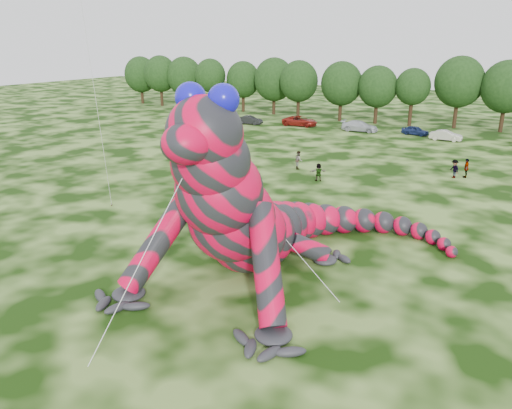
{
  "coord_description": "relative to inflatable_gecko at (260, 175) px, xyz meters",
  "views": [
    {
      "loc": [
        18.37,
        -21.3,
        12.53
      ],
      "look_at": [
        5.61,
        1.24,
        4.0
      ],
      "focal_mm": 35.0,
      "sensor_mm": 36.0,
      "label": 1
    }
  ],
  "objects": [
    {
      "name": "tree_5",
      "position": [
        -28.4,
        56.2,
        -0.52
      ],
      "size": [
        7.16,
        6.44,
        9.8
      ],
      "primitive_type": null,
      "color": "black",
      "rests_on": "ground"
    },
    {
      "name": "ground",
      "position": [
        -5.27,
        -2.24,
        -5.42
      ],
      "size": [
        240.0,
        240.0,
        0.0
      ],
      "primitive_type": "plane",
      "color": "#16330A",
      "rests_on": "ground"
    },
    {
      "name": "tree_8",
      "position": [
        -9.49,
        54.75,
        -0.95
      ],
      "size": [
        6.14,
        5.53,
        8.94
      ],
      "primitive_type": null,
      "color": "black",
      "rests_on": "ground"
    },
    {
      "name": "spectator_3",
      "position": [
        7.78,
        26.72,
        -4.49
      ],
      "size": [
        0.61,
        1.14,
        1.86
      ],
      "primitive_type": "imported",
      "rotation": [
        0.0,
        0.0,
        4.86
      ],
      "color": "gray",
      "rests_on": "ground"
    },
    {
      "name": "tree_9",
      "position": [
        -4.21,
        55.11,
        -1.08
      ],
      "size": [
        5.27,
        4.74,
        8.68
      ],
      "primitive_type": null,
      "color": "black",
      "rests_on": "ground"
    },
    {
      "name": "tree_10",
      "position": [
        2.12,
        56.34,
        -0.17
      ],
      "size": [
        7.09,
        6.38,
        10.5
      ],
      "primitive_type": null,
      "color": "black",
      "rests_on": "ground"
    },
    {
      "name": "car_2",
      "position": [
        -18.87,
        46.68,
        -4.67
      ],
      "size": [
        5.59,
        2.91,
        1.51
      ],
      "primitive_type": "imported",
      "rotation": [
        0.0,
        0.0,
        1.65
      ],
      "color": "maroon",
      "rests_on": "ground"
    },
    {
      "name": "car_5",
      "position": [
        2.79,
        45.33,
        -4.75
      ],
      "size": [
        4.09,
        1.46,
        1.34
      ],
      "primitive_type": "imported",
      "rotation": [
        0.0,
        0.0,
        1.56
      ],
      "color": "beige",
      "rests_on": "ground"
    },
    {
      "name": "tree_4",
      "position": [
        -34.91,
        56.48,
        -0.89
      ],
      "size": [
        6.22,
        5.6,
        9.06
      ],
      "primitive_type": null,
      "color": "black",
      "rests_on": "ground"
    },
    {
      "name": "tree_2",
      "position": [
        -48.29,
        56.53,
        -0.6
      ],
      "size": [
        7.04,
        6.34,
        9.64
      ],
      "primitive_type": null,
      "color": "black",
      "rests_on": "ground"
    },
    {
      "name": "tree_0",
      "position": [
        -59.83,
        57.0,
        -0.66
      ],
      "size": [
        6.91,
        6.22,
        9.51
      ],
      "primitive_type": null,
      "color": "black",
      "rests_on": "ground"
    },
    {
      "name": "tree_11",
      "position": [
        8.51,
        55.96,
        -0.38
      ],
      "size": [
        7.01,
        6.31,
        10.07
      ],
      "primitive_type": null,
      "color": "black",
      "rests_on": "ground"
    },
    {
      "name": "tree_1",
      "position": [
        -53.63,
        55.82,
        -0.51
      ],
      "size": [
        6.74,
        6.07,
        9.81
      ],
      "primitive_type": null,
      "color": "black",
      "rests_on": "ground"
    },
    {
      "name": "car_1",
      "position": [
        -26.41,
        44.25,
        -4.76
      ],
      "size": [
        4.16,
        1.89,
        1.32
      ],
      "primitive_type": "imported",
      "rotation": [
        0.0,
        0.0,
        1.7
      ],
      "color": "black",
      "rests_on": "ground"
    },
    {
      "name": "tree_6",
      "position": [
        -22.83,
        54.45,
        -0.67
      ],
      "size": [
        6.52,
        5.86,
        9.49
      ],
      "primitive_type": null,
      "color": "black",
      "rests_on": "ground"
    },
    {
      "name": "car_3",
      "position": [
        -9.34,
        46.55,
        -4.66
      ],
      "size": [
        5.34,
        2.44,
        1.52
      ],
      "primitive_type": "imported",
      "rotation": [
        0.0,
        0.0,
        1.63
      ],
      "color": "#B9BCC3",
      "rests_on": "ground"
    },
    {
      "name": "car_0",
      "position": [
        -37.02,
        46.03,
        -4.71
      ],
      "size": [
        4.37,
        2.27,
        1.42
      ],
      "primitive_type": "imported",
      "rotation": [
        0.0,
        0.0,
        1.43
      ],
      "color": "white",
      "rests_on": "ground"
    },
    {
      "name": "spectator_1",
      "position": [
        -7.63,
        21.93,
        -4.49
      ],
      "size": [
        1.06,
        1.13,
        1.86
      ],
      "primitive_type": "imported",
      "rotation": [
        0.0,
        0.0,
        2.1
      ],
      "color": "gray",
      "rests_on": "ground"
    },
    {
      "name": "spectator_2",
      "position": [
        6.81,
        26.05,
        -4.53
      ],
      "size": [
        1.27,
        1.28,
        1.77
      ],
      "primitive_type": "imported",
      "rotation": [
        0.0,
        0.0,
        5.47
      ],
      "color": "gray",
      "rests_on": "ground"
    },
    {
      "name": "car_4",
      "position": [
        -1.64,
        47.5,
        -4.79
      ],
      "size": [
        3.93,
        2.2,
        1.26
      ],
      "primitive_type": "imported",
      "rotation": [
        0.0,
        0.0,
        1.37
      ],
      "color": "navy",
      "rests_on": "ground"
    },
    {
      "name": "spectator_0",
      "position": [
        -16.05,
        21.38,
        -4.63
      ],
      "size": [
        0.68,
        0.59,
        1.57
      ],
      "primitive_type": "imported",
      "rotation": [
        0.0,
        0.0,
        5.82
      ],
      "color": "gray",
      "rests_on": "ground"
    },
    {
      "name": "flying_kite",
      "position": [
        -12.9,
        0.24,
        9.09
      ],
      "size": [
        3.59,
        4.11,
        16.54
      ],
      "color": "red",
      "rests_on": "ground"
    },
    {
      "name": "tree_7",
      "position": [
        -15.35,
        54.57,
        -0.68
      ],
      "size": [
        6.68,
        6.01,
        9.48
      ],
      "primitive_type": null,
      "color": "black",
      "rests_on": "ground"
    },
    {
      "name": "spectator_5",
      "position": [
        -4.09,
        18.7,
        -4.58
      ],
      "size": [
        1.51,
        1.36,
        1.67
      ],
      "primitive_type": "imported",
      "rotation": [
        0.0,
        0.0,
        3.82
      ],
      "color": "gray",
      "rests_on": "ground"
    },
    {
      "name": "tree_3",
      "position": [
        -40.99,
        54.83,
        -0.7
      ],
      "size": [
        5.81,
        5.23,
        9.44
      ],
      "primitive_type": null,
      "color": "black",
      "rests_on": "ground"
    },
    {
      "name": "inflatable_gecko",
      "position": [
        0.0,
        0.0,
        0.0
      ],
      "size": [
        19.1,
        22.38,
        10.84
      ],
      "primitive_type": null,
      "rotation": [
        0.0,
        0.0,
        0.04
      ],
      "color": "red",
      "rests_on": "ground"
    }
  ]
}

